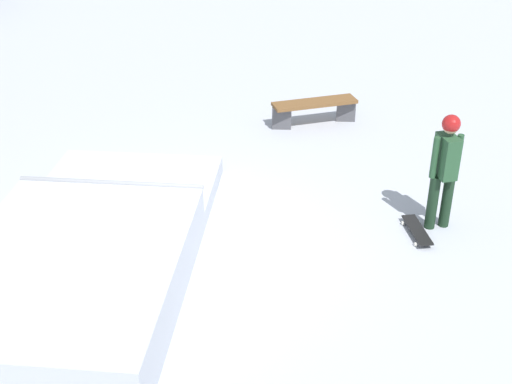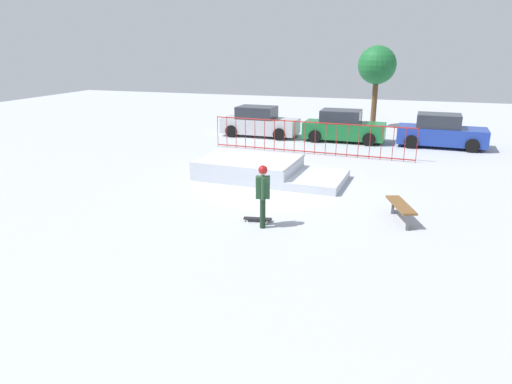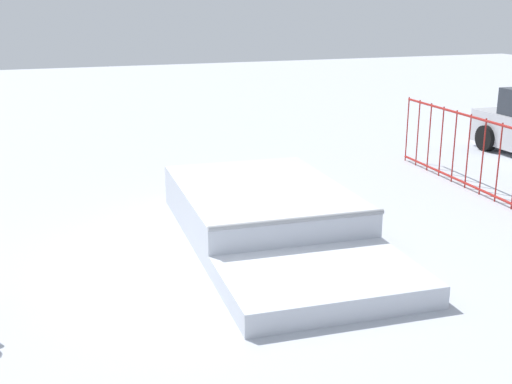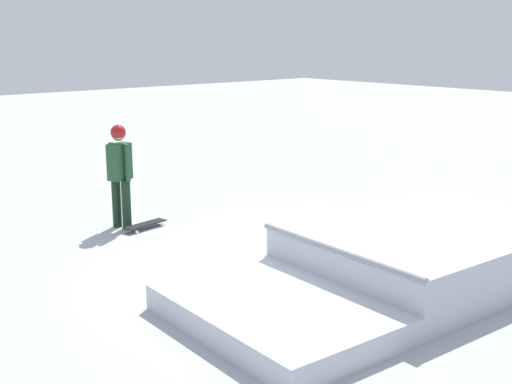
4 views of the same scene
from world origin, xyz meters
name	(u,v)px [view 4 (image 4 of 4)]	position (x,y,z in m)	size (l,w,h in m)	color
ground_plane	(292,274)	(0.00, 0.00, 0.00)	(60.00, 60.00, 0.00)	#B2B7C1
skate_ramp	(409,259)	(-0.93, 1.21, 0.32)	(5.53, 2.89, 0.74)	silver
skater	(120,168)	(0.59, -3.47, 1.01)	(0.43, 0.43, 1.73)	black
skateboard	(145,224)	(0.35, -3.15, 0.08)	(0.82, 0.36, 0.09)	black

